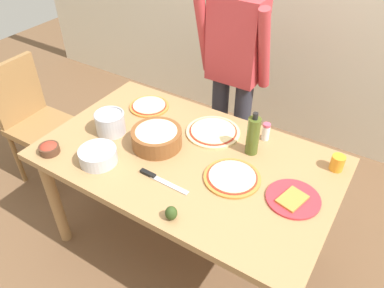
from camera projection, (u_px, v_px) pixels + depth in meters
name	position (u px, v px, depth m)	size (l,w,h in m)	color
ground	(188.00, 243.00, 2.51)	(8.00, 8.00, 0.00)	brown
dining_table	(187.00, 168.00, 2.09)	(1.60, 0.96, 0.76)	#A37A4C
person_cook	(234.00, 67.00, 2.47)	(0.49, 0.25, 1.62)	#2D2D38
chair_wooden_left	(33.00, 117.00, 2.71)	(0.41, 0.41, 0.95)	olive
pizza_raw_on_board	(213.00, 132.00, 2.19)	(0.32, 0.32, 0.02)	beige
pizza_cooked_on_tray	(149.00, 106.00, 2.41)	(0.25, 0.25, 0.02)	#C67A33
pizza_second_cooked	(232.00, 177.00, 1.89)	(0.29, 0.29, 0.02)	#C67A33
plate_with_slice	(293.00, 198.00, 1.78)	(0.26, 0.26, 0.02)	red
popcorn_bowl	(157.00, 136.00, 2.07)	(0.28, 0.28, 0.11)	brown
mixing_bowl_steel	(98.00, 156.00, 1.97)	(0.20, 0.20, 0.08)	#B7B7BC
small_sauce_bowl	(49.00, 148.00, 2.04)	(0.11, 0.11, 0.06)	#4C2D1E
olive_oil_bottle	(253.00, 136.00, 1.99)	(0.07, 0.07, 0.26)	#47561E
steel_pot	(110.00, 123.00, 2.17)	(0.17, 0.17, 0.13)	#B7B7BC
cup_orange	(337.00, 163.00, 1.93)	(0.07, 0.07, 0.09)	orange
salt_shaker	(266.00, 132.00, 2.12)	(0.04, 0.04, 0.11)	white
chef_knife	(158.00, 179.00, 1.89)	(0.29, 0.03, 0.02)	silver
avocado	(171.00, 213.00, 1.67)	(0.06, 0.06, 0.07)	#2D4219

